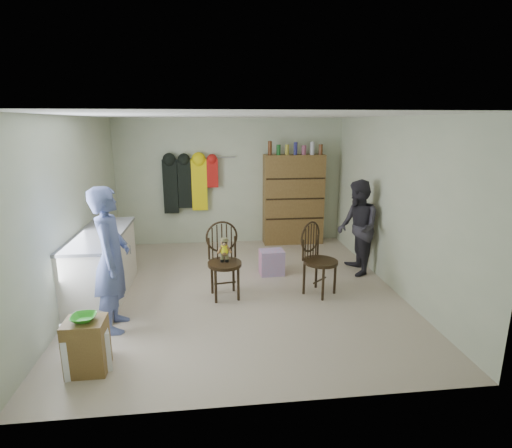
{
  "coord_description": "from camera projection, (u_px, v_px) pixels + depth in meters",
  "views": [
    {
      "loc": [
        -0.41,
        -5.49,
        2.41
      ],
      "look_at": [
        0.25,
        0.2,
        0.95
      ],
      "focal_mm": 28.0,
      "sensor_mm": 36.0,
      "label": 1
    }
  ],
  "objects": [
    {
      "name": "dresser",
      "position": [
        293.0,
        199.0,
        8.05
      ],
      "size": [
        1.2,
        0.39,
        2.07
      ],
      "color": "brown",
      "rests_on": "ground"
    },
    {
      "name": "ground_plane",
      "position": [
        241.0,
        290.0,
        5.92
      ],
      "size": [
        5.0,
        5.0,
        0.0
      ],
      "primitive_type": "plane",
      "color": "#C3B49D",
      "rests_on": "ground"
    },
    {
      "name": "counter",
      "position": [
        102.0,
        265.0,
        5.59
      ],
      "size": [
        0.64,
        1.86,
        0.94
      ],
      "color": "silver",
      "rests_on": "ground"
    },
    {
      "name": "person_left",
      "position": [
        111.0,
        260.0,
        4.64
      ],
      "size": [
        0.45,
        0.65,
        1.73
      ],
      "primitive_type": "imported",
      "rotation": [
        0.0,
        0.0,
        1.63
      ],
      "color": "#505D93",
      "rests_on": "ground"
    },
    {
      "name": "chair_far",
      "position": [
        317.0,
        256.0,
        5.69
      ],
      "size": [
        0.66,
        0.66,
        1.05
      ],
      "rotation": [
        0.0,
        0.0,
        0.72
      ],
      "color": "black",
      "rests_on": "ground"
    },
    {
      "name": "striped_bag",
      "position": [
        272.0,
        262.0,
        6.49
      ],
      "size": [
        0.4,
        0.31,
        0.4
      ],
      "primitive_type": "cube",
      "rotation": [
        0.0,
        0.0,
        0.05
      ],
      "color": "pink",
      "rests_on": "ground"
    },
    {
      "name": "coat_rack",
      "position": [
        189.0,
        184.0,
        7.81
      ],
      "size": [
        1.42,
        0.12,
        1.09
      ],
      "color": "#99999E",
      "rests_on": "ground"
    },
    {
      "name": "room_walls",
      "position": [
        237.0,
        179.0,
        6.05
      ],
      "size": [
        5.0,
        5.0,
        5.0
      ],
      "color": "beige",
      "rests_on": "ground"
    },
    {
      "name": "stool",
      "position": [
        87.0,
        346.0,
        3.93
      ],
      "size": [
        0.38,
        0.33,
        0.55
      ],
      "primitive_type": "cube",
      "color": "brown",
      "rests_on": "ground"
    },
    {
      "name": "bowl",
      "position": [
        83.0,
        318.0,
        3.85
      ],
      "size": [
        0.24,
        0.24,
        0.06
      ],
      "primitive_type": "imported",
      "color": "green",
      "rests_on": "stool"
    },
    {
      "name": "chair_front",
      "position": [
        224.0,
        256.0,
        5.59
      ],
      "size": [
        0.54,
        0.54,
        1.07
      ],
      "rotation": [
        0.0,
        0.0,
        0.15
      ],
      "color": "black",
      "rests_on": "ground"
    },
    {
      "name": "person_right",
      "position": [
        357.0,
        228.0,
        6.41
      ],
      "size": [
        0.62,
        0.78,
        1.54
      ],
      "primitive_type": "imported",
      "rotation": [
        0.0,
        0.0,
        -1.63
      ],
      "color": "#2D2B33",
      "rests_on": "ground"
    },
    {
      "name": "plastic_tub",
      "position": [
        86.0,
        347.0,
        4.02
      ],
      "size": [
        0.55,
        0.54,
        0.42
      ],
      "primitive_type": "cube",
      "rotation": [
        0.0,
        0.0,
        0.34
      ],
      "color": "white",
      "rests_on": "ground"
    }
  ]
}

